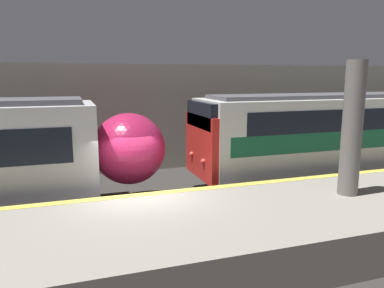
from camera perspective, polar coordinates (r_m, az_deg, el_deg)
The scene contains 4 objects.
ground_plane at distance 11.10m, azimuth -7.57°, elevation -12.76°, with size 120.00×120.00×0.00m, color #33302D.
platform at distance 8.98m, azimuth -4.96°, elevation -14.72°, with size 40.00×4.25×1.09m.
station_rear_barrier at distance 17.03m, azimuth -12.17°, elevation 3.69°, with size 50.00×0.15×4.86m.
support_pillar_near at distance 11.05m, azimuth 23.21°, elevation 2.13°, with size 0.54×0.54×3.68m.
Camera 1 is at (-1.87, -10.04, 4.34)m, focal length 35.00 mm.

